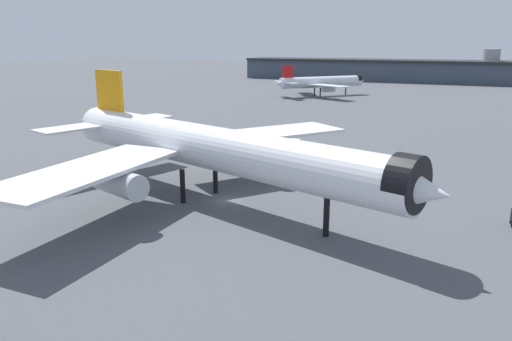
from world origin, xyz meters
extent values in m
plane|color=#4C4F54|center=(0.00, 0.00, 0.00)|extent=(900.00, 900.00, 0.00)
cylinder|color=white|center=(-1.64, -1.30, 7.74)|extent=(58.22, 22.14, 5.96)
cone|color=white|center=(26.64, -9.51, 7.74)|extent=(7.92, 7.43, 5.84)
cone|color=white|center=(-29.92, 6.91, 7.74)|extent=(9.01, 7.59, 5.66)
cylinder|color=black|center=(25.50, -9.18, 8.19)|extent=(4.25, 6.53, 6.02)
cube|color=white|center=(-1.46, 15.55, 7.00)|extent=(22.69, 27.22, 0.48)
cylinder|color=#B7BAC1|center=(-0.99, 12.10, 5.03)|extent=(8.83, 5.44, 3.28)
cube|color=white|center=(-10.51, -15.63, 7.00)|extent=(10.26, 26.79, 0.48)
cylinder|color=#B7BAC1|center=(-8.27, -12.97, 5.03)|extent=(8.83, 5.44, 3.28)
cube|color=orange|center=(-25.40, 5.60, 12.51)|extent=(6.95, 2.54, 9.53)
cube|color=white|center=(-24.64, 12.44, 8.34)|extent=(8.05, 11.66, 0.36)
cube|color=white|center=(-28.42, -0.60, 8.34)|extent=(8.05, 11.66, 0.36)
cylinder|color=black|center=(16.46, -6.55, 2.38)|extent=(0.71, 0.71, 4.77)
cylinder|color=black|center=(-3.60, 2.52, 2.38)|extent=(0.71, 0.71, 4.77)
cylinder|color=black|center=(-5.34, -3.48, 2.38)|extent=(0.71, 0.71, 4.77)
cylinder|color=silver|center=(-31.95, 136.27, 5.65)|extent=(27.16, 30.74, 4.35)
cone|color=silver|center=(-20.02, 150.22, 5.65)|extent=(6.35, 6.41, 4.26)
cone|color=silver|center=(-43.88, 122.31, 5.65)|extent=(6.81, 6.98, 4.13)
cylinder|color=black|center=(-20.59, 149.56, 5.98)|extent=(4.61, 4.34, 4.39)
cube|color=silver|center=(-41.74, 140.88, 5.11)|extent=(13.64, 17.16, 0.35)
cylinder|color=#B7BAC1|center=(-39.66, 140.26, 3.67)|extent=(5.16, 5.46, 2.39)
cube|color=silver|center=(-25.87, 127.32, 5.11)|extent=(17.51, 11.75, 0.35)
cylinder|color=#B7BAC1|center=(-26.80, 129.28, 3.67)|extent=(5.16, 5.46, 2.39)
cube|color=red|center=(-41.97, 124.54, 9.13)|extent=(3.19, 3.63, 6.96)
cube|color=silver|center=(-45.78, 126.84, 6.09)|extent=(7.17, 6.81, 0.26)
cube|color=silver|center=(-39.11, 121.13, 6.09)|extent=(7.17, 6.81, 0.26)
cylinder|color=black|center=(-24.31, 145.20, 1.74)|extent=(0.52, 0.52, 3.48)
cylinder|color=black|center=(-34.88, 136.36, 1.74)|extent=(0.52, 0.52, 3.48)
cylinder|color=black|center=(-31.41, 133.39, 1.74)|extent=(0.52, 0.52, 3.48)
cube|color=#3D4756|center=(-16.89, 226.99, 5.23)|extent=(175.59, 29.40, 10.46)
cube|color=#232628|center=(-16.89, 226.99, 11.06)|extent=(175.67, 31.75, 1.20)
cylinder|color=#939399|center=(27.67, 228.49, 8.82)|extent=(8.47, 8.47, 17.63)
cube|color=black|center=(-4.93, 37.79, 0.32)|extent=(2.47, 1.62, 0.20)
cube|color=beige|center=(-4.93, 37.79, 1.12)|extent=(2.47, 1.62, 1.40)
sphere|color=black|center=(-5.93, 37.09, 0.22)|extent=(0.44, 0.44, 0.44)
sphere|color=black|center=(-5.85, 38.58, 0.22)|extent=(0.44, 0.44, 0.44)
sphere|color=black|center=(-4.01, 36.99, 0.22)|extent=(0.44, 0.44, 0.44)
sphere|color=black|center=(-3.94, 38.49, 0.22)|extent=(0.44, 0.44, 0.44)
camera|label=1|loc=(32.65, -58.82, 22.06)|focal=35.00mm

